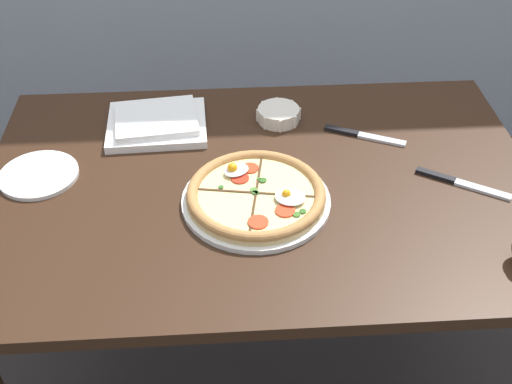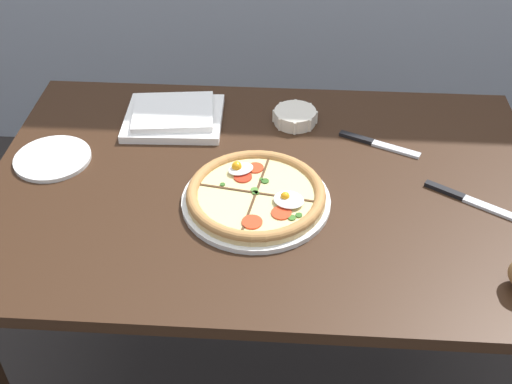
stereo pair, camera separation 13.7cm
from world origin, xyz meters
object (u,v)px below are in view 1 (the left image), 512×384
at_px(ramekin_bowl, 279,114).
at_px(knife_spare, 364,135).
at_px(dining_table, 261,218).
at_px(pizza, 256,196).
at_px(knife_main, 461,183).
at_px(side_saucer, 39,175).
at_px(napkin_folded, 157,122).

height_order(ramekin_bowl, knife_spare, ramekin_bowl).
distance_m(dining_table, ramekin_bowl, 0.29).
xyz_separation_m(pizza, knife_main, (0.46, 0.03, -0.02)).
xyz_separation_m(knife_spare, side_saucer, (-0.77, -0.11, 0.00)).
relative_size(pizza, ramekin_bowl, 2.82).
height_order(knife_main, knife_spare, same).
height_order(pizza, knife_spare, pizza).
bearing_deg(knife_main, ramekin_bowl, 174.98).
bearing_deg(knife_main, napkin_folded, -169.73).
relative_size(dining_table, pizza, 3.90).
xyz_separation_m(ramekin_bowl, knife_main, (0.39, -0.29, -0.01)).
bearing_deg(knife_main, knife_spare, 164.00).
distance_m(dining_table, napkin_folded, 0.36).
bearing_deg(ramekin_bowl, napkin_folded, -177.27).
bearing_deg(knife_spare, knife_main, -23.45).
xyz_separation_m(dining_table, knife_spare, (0.26, 0.16, 0.12)).
xyz_separation_m(napkin_folded, knife_spare, (0.51, -0.07, -0.01)).
relative_size(dining_table, side_saucer, 7.02).
height_order(dining_table, ramekin_bowl, ramekin_bowl).
distance_m(napkin_folded, side_saucer, 0.32).
relative_size(napkin_folded, side_saucer, 1.40).
distance_m(ramekin_bowl, knife_main, 0.48).
height_order(knife_main, side_saucer, same).
relative_size(napkin_folded, knife_main, 1.32).
relative_size(dining_table, knife_spare, 6.53).
bearing_deg(pizza, side_saucer, 165.78).
height_order(ramekin_bowl, napkin_folded, same).
height_order(napkin_folded, side_saucer, napkin_folded).
bearing_deg(knife_spare, dining_table, -124.27).
xyz_separation_m(pizza, side_saucer, (-0.49, 0.12, -0.01)).
relative_size(napkin_folded, knife_spare, 1.31).
height_order(dining_table, napkin_folded, napkin_folded).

